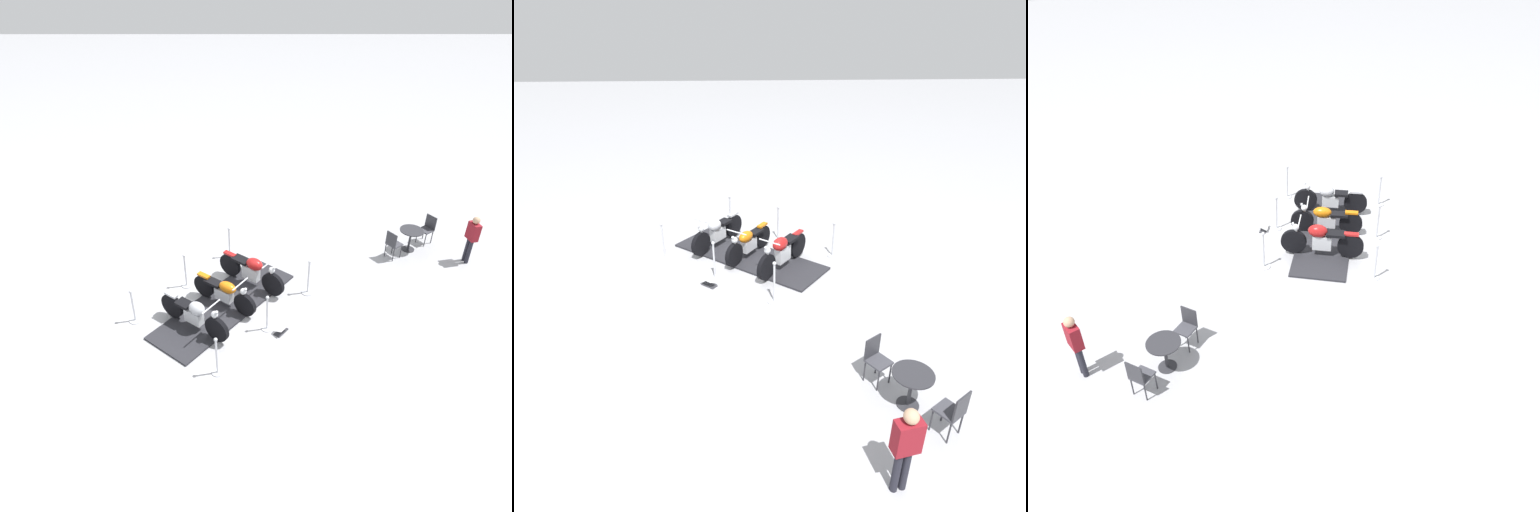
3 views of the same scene
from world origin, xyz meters
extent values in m
plane|color=#B2B2B7|center=(0.00, 0.00, 0.00)|extent=(80.00, 80.00, 0.00)
cube|color=#28282D|center=(0.00, 0.00, 0.03)|extent=(4.51, 4.01, 0.06)
cylinder|color=black|center=(1.38, -0.11, 0.41)|extent=(0.52, 0.64, 0.71)
cylinder|color=black|center=(0.47, -1.35, 0.41)|extent=(0.52, 0.64, 0.71)
cube|color=silver|center=(0.92, -0.73, 0.43)|extent=(0.48, 0.54, 0.36)
ellipsoid|color=#B7BAC1|center=(1.00, -0.63, 0.76)|extent=(0.55, 0.57, 0.35)
cube|color=black|center=(0.73, -0.99, 0.71)|extent=(0.49, 0.51, 0.08)
cube|color=#B7BAC1|center=(0.47, -1.35, 0.80)|extent=(0.35, 0.40, 0.06)
cylinder|color=silver|center=(1.33, -0.17, 0.71)|extent=(0.22, 0.27, 0.61)
cylinder|color=silver|center=(1.29, -0.23, 1.07)|extent=(0.56, 0.42, 0.04)
sphere|color=silver|center=(1.35, -0.15, 0.87)|extent=(0.18, 0.18, 0.18)
cylinder|color=black|center=(0.41, 0.58, 0.39)|extent=(0.49, 0.62, 0.67)
cylinder|color=black|center=(-0.41, -0.58, 0.39)|extent=(0.49, 0.62, 0.67)
cube|color=silver|center=(0.00, 0.00, 0.41)|extent=(0.49, 0.56, 0.34)
ellipsoid|color=#D16B0F|center=(0.08, 0.11, 0.71)|extent=(0.56, 0.61, 0.31)
cube|color=black|center=(-0.21, -0.30, 0.67)|extent=(0.52, 0.57, 0.08)
cube|color=#D16B0F|center=(-0.41, -0.58, 0.76)|extent=(0.33, 0.39, 0.06)
cylinder|color=silver|center=(0.37, 0.52, 0.68)|extent=(0.22, 0.27, 0.57)
cylinder|color=silver|center=(0.33, 0.46, 1.02)|extent=(0.55, 0.41, 0.04)
sphere|color=silver|center=(0.38, 0.54, 0.82)|extent=(0.18, 0.18, 0.18)
cylinder|color=black|center=(-0.45, 1.35, 0.42)|extent=(0.53, 0.64, 0.72)
cylinder|color=black|center=(-1.40, 0.11, 0.42)|extent=(0.53, 0.64, 0.72)
cube|color=silver|center=(-0.92, 0.73, 0.47)|extent=(0.48, 0.54, 0.43)
ellipsoid|color=#AD1919|center=(-0.84, 0.83, 0.83)|extent=(0.60, 0.63, 0.35)
cube|color=black|center=(-1.14, 0.44, 0.78)|extent=(0.56, 0.60, 0.08)
cube|color=#AD1919|center=(-1.40, 0.11, 0.80)|extent=(0.35, 0.40, 0.06)
cylinder|color=silver|center=(-0.50, 1.29, 0.72)|extent=(0.23, 0.27, 0.61)
cylinder|color=silver|center=(-0.54, 1.23, 1.09)|extent=(0.53, 0.42, 0.04)
sphere|color=silver|center=(-0.48, 1.31, 0.89)|extent=(0.18, 0.18, 0.18)
cylinder|color=silver|center=(0.92, 1.16, 0.01)|extent=(0.30, 0.30, 0.03)
cylinder|color=silver|center=(0.92, 1.16, 0.52)|extent=(0.05, 0.05, 0.99)
sphere|color=silver|center=(0.92, 1.16, 1.05)|extent=(0.09, 0.09, 0.09)
cylinder|color=silver|center=(2.44, -0.04, 0.01)|extent=(0.29, 0.29, 0.03)
cylinder|color=silver|center=(2.44, -0.04, 0.54)|extent=(0.05, 0.05, 1.02)
sphere|color=silver|center=(2.44, -0.04, 1.08)|extent=(0.09, 0.09, 0.09)
cylinder|color=silver|center=(-2.44, 0.04, 0.01)|extent=(0.29, 0.29, 0.03)
cylinder|color=silver|center=(-2.44, 0.04, 0.51)|extent=(0.05, 0.05, 0.97)
sphere|color=silver|center=(-2.44, 0.04, 1.03)|extent=(0.09, 0.09, 0.09)
cylinder|color=silver|center=(-0.92, -1.16, 0.01)|extent=(0.30, 0.30, 0.03)
cylinder|color=silver|center=(-0.92, -1.16, 0.53)|extent=(0.05, 0.05, 1.02)
sphere|color=silver|center=(-0.92, -1.16, 1.08)|extent=(0.09, 0.09, 0.09)
cylinder|color=silver|center=(0.60, -2.36, 0.01)|extent=(0.33, 0.33, 0.03)
cylinder|color=silver|center=(0.60, -2.36, 0.49)|extent=(0.05, 0.05, 0.93)
sphere|color=silver|center=(0.60, -2.36, 0.99)|extent=(0.09, 0.09, 0.09)
cylinder|color=silver|center=(-0.60, 2.36, 0.01)|extent=(0.35, 0.35, 0.03)
cylinder|color=silver|center=(-0.60, 2.36, 0.53)|extent=(0.05, 0.05, 1.02)
sphere|color=silver|center=(-0.60, 2.36, 1.08)|extent=(0.09, 0.09, 0.09)
cube|color=#333338|center=(1.05, 1.53, 0.01)|extent=(0.45, 0.41, 0.02)
cube|color=white|center=(1.05, 1.53, 0.16)|extent=(0.46, 0.45, 0.13)
cylinder|color=#2D2D33|center=(-2.83, 5.85, 0.01)|extent=(0.41, 0.41, 0.02)
cylinder|color=#2D2D33|center=(-2.83, 5.85, 0.37)|extent=(0.07, 0.07, 0.69)
cylinder|color=#2D2D33|center=(-2.83, 5.85, 0.73)|extent=(0.74, 0.74, 0.03)
cylinder|color=#2D2D33|center=(-2.64, 5.27, 0.24)|extent=(0.03, 0.03, 0.47)
cylinder|color=#2D2D33|center=(-2.36, 5.46, 0.24)|extent=(0.03, 0.03, 0.47)
cylinder|color=#2D2D33|center=(-2.45, 4.99, 0.24)|extent=(0.03, 0.03, 0.47)
cylinder|color=#2D2D33|center=(-2.17, 5.18, 0.24)|extent=(0.03, 0.03, 0.47)
cube|color=#3F3F47|center=(-2.41, 5.23, 0.49)|extent=(0.56, 0.56, 0.04)
cube|color=#2D2D33|center=(-2.30, 5.07, 0.73)|extent=(0.35, 0.25, 0.44)
cylinder|color=#2D2D33|center=(-3.02, 6.42, 0.23)|extent=(0.03, 0.03, 0.47)
cylinder|color=#2D2D33|center=(-3.30, 6.23, 0.23)|extent=(0.03, 0.03, 0.47)
cylinder|color=#2D2D33|center=(-3.21, 6.70, 0.23)|extent=(0.03, 0.03, 0.47)
cylinder|color=#2D2D33|center=(-3.49, 6.51, 0.23)|extent=(0.03, 0.03, 0.47)
cube|color=#3F3F47|center=(-3.25, 6.46, 0.49)|extent=(0.56, 0.56, 0.04)
cube|color=#2D2D33|center=(-3.36, 6.62, 0.73)|extent=(0.35, 0.25, 0.45)
cylinder|color=#23232D|center=(-2.08, 7.48, 0.42)|extent=(0.12, 0.12, 0.83)
cylinder|color=#23232D|center=(-2.22, 7.45, 0.42)|extent=(0.12, 0.12, 0.83)
cube|color=maroon|center=(-2.15, 7.46, 1.11)|extent=(0.44, 0.30, 0.55)
sphere|color=tan|center=(-2.15, 7.46, 1.49)|extent=(0.22, 0.22, 0.22)
camera|label=1|loc=(10.36, 0.86, 8.82)|focal=34.06mm
camera|label=2|loc=(-0.03, 11.78, 6.28)|focal=32.09mm
camera|label=3|loc=(-11.21, 7.55, 8.88)|focal=38.21mm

